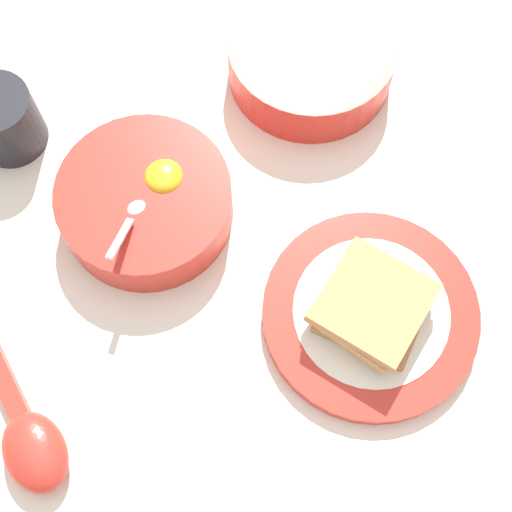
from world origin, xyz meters
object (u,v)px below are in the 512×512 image
toast_plate (370,314)px  soup_spoon (31,442)px  egg_bowl (146,201)px  toast_sandwich (373,305)px  drinking_cup (2,119)px  congee_bowl (311,57)px

toast_plate → soup_spoon: soup_spoon is taller
egg_bowl → toast_sandwich: (-0.12, 0.21, 0.01)m
toast_sandwich → drinking_cup: (0.20, -0.37, 0.00)m
egg_bowl → toast_plate: egg_bowl is taller
toast_sandwich → soup_spoon: 0.33m
toast_plate → soup_spoon: 0.34m
drinking_cup → congee_bowl: bearing=161.4°
congee_bowl → drinking_cup: 0.33m
toast_plate → egg_bowl: bearing=-59.7°
toast_plate → soup_spoon: bearing=-11.7°
toast_plate → congee_bowl: congee_bowl is taller
egg_bowl → soup_spoon: (0.20, 0.15, -0.01)m
egg_bowl → toast_plate: size_ratio=0.83×
toast_plate → toast_sandwich: 0.03m
toast_plate → congee_bowl: bearing=-112.9°
egg_bowl → congee_bowl: 0.24m
egg_bowl → toast_plate: 0.25m
toast_plate → toast_sandwich: (0.00, -0.00, 0.03)m
congee_bowl → drinking_cup: bearing=-18.6°
drinking_cup → toast_plate: bearing=118.7°
toast_plate → congee_bowl: (-0.11, -0.27, 0.02)m
soup_spoon → drinking_cup: 0.33m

